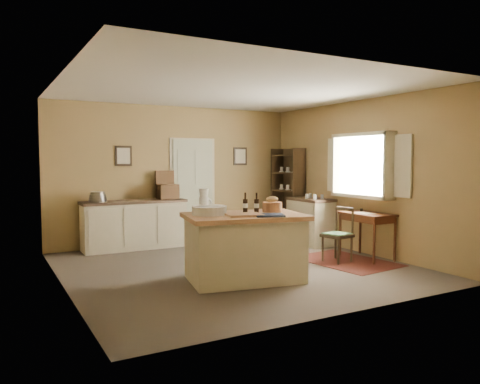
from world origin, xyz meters
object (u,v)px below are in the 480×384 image
Objects in this scene: work_island at (244,245)px; shelving_unit at (289,193)px; desk_chair at (337,235)px; writing_desk at (367,219)px; right_cabinet at (310,221)px; sideboard at (135,223)px.

shelving_unit reaches higher than work_island.
desk_chair is at bearing -107.06° from shelving_unit.
writing_desk is 0.88× the size of right_cabinet.
shelving_unit is (0.15, 2.47, 0.27)m from writing_desk.
work_island is 1.90m from desk_chair.
writing_desk is 1.02× the size of desk_chair.
writing_desk is (2.47, 0.22, 0.19)m from work_island.
work_island is 2.01× the size of writing_desk.
work_island is 0.92× the size of sideboard.
work_island is 2.05× the size of desk_chair.
shelving_unit is (0.74, 2.42, 0.51)m from desk_chair.
right_cabinet reaches higher than writing_desk.
right_cabinet is (0.59, 1.48, 0.03)m from desk_chair.
work_island reaches higher than writing_desk.
desk_chair is at bearing -111.85° from right_cabinet.
writing_desk is 0.64m from desk_chair.
desk_chair is 0.46× the size of shelving_unit.
shelving_unit is at bearing 80.95° from right_cabinet.
sideboard is 1.93× the size of right_cabinet.
right_cabinet is (2.47, 1.75, -0.02)m from work_island.
work_island is 3.03m from right_cabinet.
shelving_unit reaches higher than sideboard.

